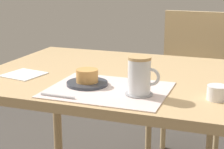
{
  "coord_description": "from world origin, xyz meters",
  "views": [
    {
      "loc": [
        0.38,
        -1.47,
        1.17
      ],
      "look_at": [
        -0.08,
        -0.2,
        0.81
      ],
      "focal_mm": 60.0,
      "sensor_mm": 36.0,
      "label": 1
    }
  ],
  "objects_px": {
    "dining_table": "(145,92)",
    "pastry": "(87,76)",
    "sugar_bowl": "(217,93)",
    "coffee_mug": "(140,75)",
    "wooden_chair": "(189,84)",
    "pastry_plate": "(87,83)"
  },
  "relations": [
    {
      "from": "wooden_chair",
      "to": "pastry",
      "type": "distance_m",
      "value": 1.06
    },
    {
      "from": "wooden_chair",
      "to": "coffee_mug",
      "type": "xyz_separation_m",
      "value": [
        -0.03,
        -1.04,
        0.32
      ]
    },
    {
      "from": "pastry_plate",
      "to": "pastry",
      "type": "xyz_separation_m",
      "value": [
        0.0,
        -0.0,
        0.03
      ]
    },
    {
      "from": "dining_table",
      "to": "pastry_plate",
      "type": "height_order",
      "value": "pastry_plate"
    },
    {
      "from": "pastry",
      "to": "sugar_bowl",
      "type": "distance_m",
      "value": 0.48
    },
    {
      "from": "sugar_bowl",
      "to": "dining_table",
      "type": "bearing_deg",
      "value": 145.31
    },
    {
      "from": "dining_table",
      "to": "pastry",
      "type": "xyz_separation_m",
      "value": [
        -0.17,
        -0.22,
        0.11
      ]
    },
    {
      "from": "dining_table",
      "to": "wooden_chair",
      "type": "bearing_deg",
      "value": 84.14
    },
    {
      "from": "pastry_plate",
      "to": "coffee_mug",
      "type": "distance_m",
      "value": 0.23
    },
    {
      "from": "dining_table",
      "to": "pastry",
      "type": "distance_m",
      "value": 0.3
    },
    {
      "from": "dining_table",
      "to": "wooden_chair",
      "type": "distance_m",
      "value": 0.8
    },
    {
      "from": "pastry",
      "to": "coffee_mug",
      "type": "distance_m",
      "value": 0.23
    },
    {
      "from": "dining_table",
      "to": "coffee_mug",
      "type": "bearing_deg",
      "value": -79.24
    },
    {
      "from": "pastry_plate",
      "to": "pastry",
      "type": "bearing_deg",
      "value": -90.0
    },
    {
      "from": "dining_table",
      "to": "sugar_bowl",
      "type": "height_order",
      "value": "sugar_bowl"
    },
    {
      "from": "dining_table",
      "to": "pastry_plate",
      "type": "relative_size",
      "value": 8.73
    },
    {
      "from": "dining_table",
      "to": "sugar_bowl",
      "type": "relative_size",
      "value": 19.7
    },
    {
      "from": "dining_table",
      "to": "pastry",
      "type": "bearing_deg",
      "value": -128.21
    },
    {
      "from": "pastry_plate",
      "to": "sugar_bowl",
      "type": "distance_m",
      "value": 0.48
    },
    {
      "from": "coffee_mug",
      "to": "sugar_bowl",
      "type": "height_order",
      "value": "coffee_mug"
    },
    {
      "from": "pastry",
      "to": "sugar_bowl",
      "type": "xyz_separation_m",
      "value": [
        0.48,
        0.0,
        -0.02
      ]
    },
    {
      "from": "pastry_plate",
      "to": "wooden_chair",
      "type": "bearing_deg",
      "value": 75.86
    }
  ]
}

